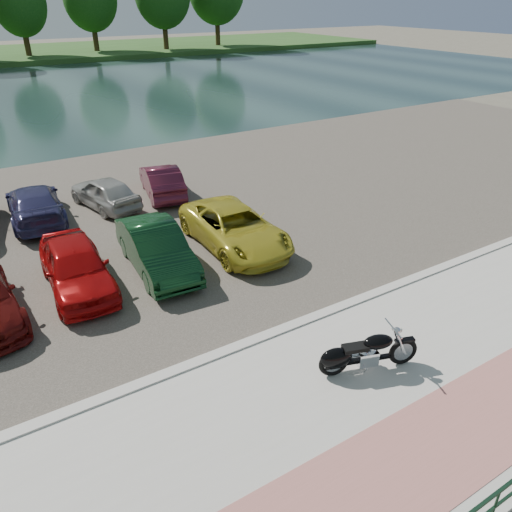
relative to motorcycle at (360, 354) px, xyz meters
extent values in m
plane|color=#595447|center=(-0.81, 0.15, -0.56)|extent=(200.00, 200.00, 0.00)
cube|color=#B3B0A9|center=(-0.81, -0.85, -0.51)|extent=(60.00, 6.00, 0.10)
cube|color=#A4645C|center=(-0.81, -2.35, -0.46)|extent=(60.00, 2.00, 0.01)
cube|color=#B3B0A9|center=(-0.81, 2.15, -0.49)|extent=(60.00, 0.30, 0.14)
cube|color=#3C3730|center=(-0.81, 11.15, -0.54)|extent=(60.00, 18.00, 0.04)
cube|color=#1A2F2E|center=(-0.81, 40.15, -0.56)|extent=(120.00, 40.00, 0.00)
cylinder|color=#163220|center=(-0.81, -3.85, -0.01)|extent=(0.04, 0.04, 0.90)
cube|color=#163220|center=(-0.81, -3.85, 0.42)|extent=(24.00, 0.05, 0.05)
cube|color=#163220|center=(-0.81, -3.85, 0.04)|extent=(24.00, 0.04, 0.04)
cylinder|color=#332612|center=(5.19, 66.15, 2.29)|extent=(0.70, 0.70, 4.50)
ellipsoid|color=#113D10|center=(5.19, 66.15, 5.89)|extent=(6.30, 6.30, 7.56)
cylinder|color=#332612|center=(14.19, 67.55, 2.51)|extent=(0.70, 0.70, 4.95)
cylinder|color=#332612|center=(23.19, 64.75, 2.74)|extent=(0.70, 0.70, 5.40)
cylinder|color=#332612|center=(32.19, 66.15, 2.96)|extent=(0.70, 0.70, 5.85)
torus|color=black|center=(0.99, -0.34, -0.12)|extent=(0.68, 0.33, 0.68)
torus|color=black|center=(-0.58, 0.19, -0.12)|extent=(0.68, 0.33, 0.68)
cylinder|color=#B2B2B7|center=(0.99, -0.34, -0.12)|extent=(0.46, 0.20, 0.46)
cylinder|color=#B2B2B7|center=(-0.58, 0.19, -0.12)|extent=(0.46, 0.20, 0.46)
cylinder|color=silver|center=(0.82, -0.39, 0.18)|extent=(0.32, 0.15, 0.63)
cylinder|color=silver|center=(0.89, -0.20, 0.18)|extent=(0.32, 0.15, 0.63)
cylinder|color=silver|center=(0.67, -0.23, 0.57)|extent=(0.27, 0.72, 0.04)
sphere|color=silver|center=(0.77, -0.26, 0.49)|extent=(0.20, 0.20, 0.16)
sphere|color=silver|center=(0.84, -0.29, 0.49)|extent=(0.14, 0.14, 0.11)
cube|color=black|center=(0.99, -0.34, 0.19)|extent=(0.47, 0.28, 0.06)
cube|color=black|center=(0.21, -0.08, -0.18)|extent=(1.17, 0.48, 0.08)
cube|color=silver|center=(0.16, -0.06, -0.11)|extent=(0.53, 0.45, 0.34)
cylinder|color=silver|center=(0.25, -0.09, 0.09)|extent=(0.29, 0.25, 0.27)
cylinder|color=silver|center=(0.06, -0.03, 0.09)|extent=(0.29, 0.25, 0.27)
ellipsoid|color=black|center=(0.38, -0.13, 0.26)|extent=(0.76, 0.56, 0.32)
cube|color=black|center=(-0.13, 0.04, 0.20)|extent=(0.61, 0.44, 0.10)
ellipsoid|color=black|center=(-0.53, 0.17, 0.00)|extent=(0.80, 0.55, 0.50)
cube|color=black|center=(-0.58, 0.19, -0.07)|extent=(0.44, 0.30, 0.30)
cylinder|color=silver|center=(-0.08, 0.19, -0.24)|extent=(1.07, 0.44, 0.09)
cylinder|color=silver|center=(-0.08, 0.19, -0.16)|extent=(1.07, 0.44, 0.09)
cylinder|color=#B2B2B7|center=(0.01, -0.20, -0.33)|extent=(0.07, 0.14, 0.22)
imported|color=#AB0B0C|center=(-4.27, 6.95, 0.18)|extent=(1.88, 4.20, 1.40)
imported|color=black|center=(-1.93, 6.82, 0.17)|extent=(1.78, 4.32, 1.39)
imported|color=gold|center=(0.84, 6.89, 0.15)|extent=(2.35, 4.87, 1.34)
imported|color=navy|center=(-4.29, 12.70, 0.13)|extent=(2.20, 4.63, 1.30)
imported|color=#9D9C98|center=(-1.73, 12.59, 0.09)|extent=(2.19, 3.84, 1.23)
imported|color=#4C1426|center=(0.67, 12.64, 0.11)|extent=(2.10, 4.02, 1.26)
camera|label=1|loc=(-6.51, -6.08, 6.96)|focal=35.00mm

